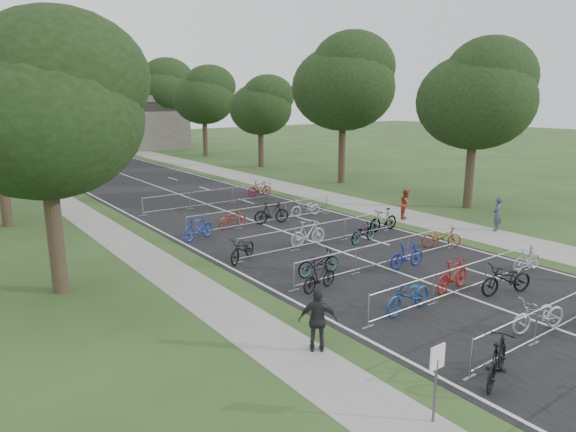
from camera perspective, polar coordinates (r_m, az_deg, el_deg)
name	(u,v)px	position (r m, az deg, el deg)	size (l,w,h in m)	color
road	(100,166)	(55.69, -20.15, 5.22)	(11.00, 140.00, 0.01)	black
sidewalk_right	(174,160)	(58.38, -12.59, 6.04)	(3.00, 140.00, 0.01)	gray
sidewalk_left	(18,172)	(54.12, -27.79, 4.30)	(2.00, 140.00, 0.01)	gray
lane_markings	(100,166)	(55.69, -20.15, 5.22)	(0.12, 140.00, 0.00)	silver
overpass_bridge	(61,124)	(69.88, -23.93, 9.28)	(31.00, 8.00, 7.05)	#4C4844
park_sign	(437,369)	(11.85, 16.18, -16.04)	(0.45, 0.06, 1.83)	#4C4C51
tree_left_0	(46,110)	(19.43, -25.33, 10.59)	(6.72, 6.72, 10.25)	#33261C
tree_right_0	(478,96)	(34.13, 20.36, 12.34)	(7.17, 7.17, 10.93)	#33261C
tree_right_1	(345,84)	(42.03, 6.36, 14.41)	(8.18, 8.18, 12.47)	#33261C
tree_right_2	(262,106)	(51.53, -2.94, 12.06)	(6.16, 6.16, 9.39)	#33261C
tree_right_3	(205,96)	(61.90, -9.23, 13.00)	(7.17, 7.17, 10.93)	#33261C
tree_right_4	(163,89)	(72.78, -13.70, 13.58)	(8.18, 8.18, 12.47)	#33261C
tree_right_5	(133,103)	(83.97, -16.88, 11.96)	(6.16, 6.16, 9.39)	#33261C
tree_right_6	(108,96)	(95.34, -19.41, 12.45)	(7.17, 7.17, 10.93)	#33261C
barrier_row_1	(563,314)	(17.82, 28.21, -9.53)	(9.70, 0.08, 1.10)	#96989D
barrier_row_2	(461,280)	(19.47, 18.64, -6.75)	(9.70, 0.08, 1.10)	#96989D
barrier_row_3	(383,254)	(21.72, 10.47, -4.19)	(9.70, 0.08, 1.10)	#96989D
barrier_row_4	(321,234)	(24.51, 3.68, -1.99)	(9.70, 0.08, 1.10)	#96989D
barrier_row_5	(263,215)	(28.40, -2.79, 0.14)	(9.70, 0.08, 1.10)	#96989D
barrier_row_6	(212,198)	(33.47, -8.47, 2.01)	(9.70, 0.08, 1.10)	#96989D
bike_4	(497,361)	(14.10, 22.25, -14.64)	(0.57, 2.01, 1.21)	black
bike_5	(539,315)	(17.43, 26.15, -9.85)	(0.71, 2.03, 1.06)	#ACACB4
bike_8	(409,296)	(17.46, 13.27, -8.63)	(0.75, 2.16, 1.13)	navy
bike_9	(453,275)	(19.69, 17.83, -6.28)	(0.57, 2.01, 1.21)	maroon
bike_10	(507,279)	(20.04, 23.14, -6.50)	(0.75, 2.16, 1.14)	black
bike_11	(527,259)	(22.96, 25.03, -4.38)	(0.48, 1.71, 1.02)	#A0A1A7
bike_12	(319,277)	(18.86, 3.52, -6.80)	(0.48, 1.71, 1.03)	black
bike_13	(318,263)	(20.46, 3.39, -5.18)	(0.68, 1.94, 1.02)	#96989D
bike_14	(407,255)	(21.79, 13.07, -4.28)	(0.51, 1.80, 1.08)	navy
bike_15	(441,237)	(25.13, 16.67, -2.26)	(0.66, 1.90, 1.00)	#953315
bike_16	(243,249)	(22.17, -5.05, -3.69)	(0.71, 2.04, 1.07)	black
bike_17	(308,234)	(24.28, 2.24, -1.96)	(0.57, 2.03, 1.22)	#B5B7BE
bike_18	(363,233)	(25.12, 8.33, -1.87)	(0.64, 1.84, 0.97)	#96989D
bike_19	(383,220)	(27.40, 10.55, -0.45)	(0.56, 1.98, 1.19)	#96989D
bike_20	(198,228)	(25.76, -9.97, -1.29)	(0.56, 1.99, 1.20)	navy
bike_21	(232,218)	(27.91, -6.23, -0.25)	(0.67, 1.92, 1.01)	maroon
bike_22	(271,213)	(28.53, -1.85, 0.34)	(0.57, 2.02, 1.22)	black
bike_23	(306,208)	(30.36, 1.98, 0.92)	(0.67, 1.93, 1.01)	silver
bike_27	(259,189)	(36.43, -3.20, 3.04)	(0.51, 1.81, 1.09)	maroon
pedestrian_a	(497,214)	(29.08, 22.21, 0.19)	(0.66, 0.43, 1.81)	#34374E
pedestrian_b	(406,204)	(30.35, 12.98, 1.28)	(0.84, 0.65, 1.73)	maroon
pedestrian_c	(318,320)	(14.46, 3.35, -11.51)	(1.08, 0.45, 1.84)	black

